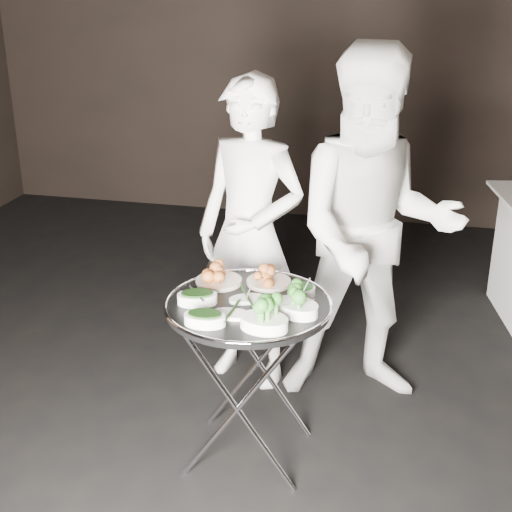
% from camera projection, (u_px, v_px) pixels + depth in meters
% --- Properties ---
extents(floor, '(6.00, 7.00, 0.05)m').
position_uv_depth(floor, '(208.00, 446.00, 3.46)').
color(floor, black).
rests_on(floor, ground).
extents(wall_back, '(6.00, 0.05, 3.00)m').
position_uv_depth(wall_back, '(322.00, 48.00, 6.07)').
color(wall_back, black).
rests_on(wall_back, floor).
extents(tray_stand, '(0.53, 0.45, 0.77)m').
position_uv_depth(tray_stand, '(248.00, 374.00, 3.21)').
color(tray_stand, silver).
rests_on(tray_stand, floor).
extents(serving_tray, '(0.73, 0.73, 0.04)m').
position_uv_depth(serving_tray, '(248.00, 305.00, 3.08)').
color(serving_tray, black).
rests_on(serving_tray, tray_stand).
extents(potato_plate_a, '(0.21, 0.21, 0.08)m').
position_uv_depth(potato_plate_a, '(219.00, 276.00, 3.26)').
color(potato_plate_a, beige).
rests_on(potato_plate_a, serving_tray).
extents(potato_plate_b, '(0.20, 0.20, 0.07)m').
position_uv_depth(potato_plate_b, '(269.00, 277.00, 3.25)').
color(potato_plate_b, beige).
rests_on(potato_plate_b, serving_tray).
extents(greens_bowl, '(0.11, 0.11, 0.06)m').
position_uv_depth(greens_bowl, '(303.00, 289.00, 3.14)').
color(greens_bowl, white).
rests_on(greens_bowl, serving_tray).
extents(asparagus_plate_a, '(0.18, 0.15, 0.03)m').
position_uv_depth(asparagus_plate_a, '(247.00, 298.00, 3.09)').
color(asparagus_plate_a, white).
rests_on(asparagus_plate_a, serving_tray).
extents(asparagus_plate_b, '(0.17, 0.10, 0.03)m').
position_uv_depth(asparagus_plate_b, '(232.00, 313.00, 2.95)').
color(asparagus_plate_b, white).
rests_on(asparagus_plate_b, serving_tray).
extents(spinach_bowl_a, '(0.20, 0.16, 0.07)m').
position_uv_depth(spinach_bowl_a, '(197.00, 297.00, 3.06)').
color(spinach_bowl_a, white).
rests_on(spinach_bowl_a, serving_tray).
extents(spinach_bowl_b, '(0.18, 0.12, 0.07)m').
position_uv_depth(spinach_bowl_b, '(205.00, 317.00, 2.88)').
color(spinach_bowl_b, white).
rests_on(spinach_bowl_b, serving_tray).
extents(broccoli_bowl_a, '(0.24, 0.21, 0.08)m').
position_uv_depth(broccoli_bowl_a, '(297.00, 306.00, 2.97)').
color(broccoli_bowl_a, white).
rests_on(broccoli_bowl_a, serving_tray).
extents(broccoli_bowl_b, '(0.22, 0.17, 0.08)m').
position_uv_depth(broccoli_bowl_b, '(264.00, 320.00, 2.84)').
color(broccoli_bowl_b, white).
rests_on(broccoli_bowl_b, serving_tray).
extents(serving_utensils, '(0.57, 0.40, 0.01)m').
position_uv_depth(serving_utensils, '(255.00, 287.00, 3.12)').
color(serving_utensils, silver).
rests_on(serving_utensils, serving_tray).
extents(waiter_left, '(0.69, 0.55, 1.67)m').
position_uv_depth(waiter_left, '(251.00, 235.00, 3.73)').
color(waiter_left, white).
rests_on(waiter_left, floor).
extents(waiter_right, '(1.02, 0.87, 1.83)m').
position_uv_depth(waiter_right, '(374.00, 232.00, 3.53)').
color(waiter_right, white).
rests_on(waiter_right, floor).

